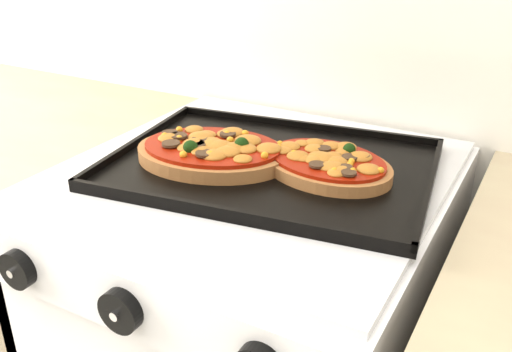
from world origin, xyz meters
The scene contains 6 objects.
control_panel centered at (-0.03, 1.39, 0.85)m, with size 0.60×0.02×0.09m, color white.
knob_left centered at (-0.21, 1.37, 0.85)m, with size 0.06×0.06×0.02m, color black.
knob_center centered at (-0.03, 1.37, 0.85)m, with size 0.06×0.06×0.02m, color black.
baking_tray centered at (0.00, 1.71, 0.92)m, with size 0.50×0.37×0.02m, color black.
pizza_left centered at (-0.09, 1.68, 0.94)m, with size 0.25×0.18×0.04m, color #A86B3A, non-canonical shape.
pizza_right centered at (0.09, 1.73, 0.94)m, with size 0.21×0.16×0.03m, color #A86B3A, non-canonical shape.
Camera 1 is at (0.38, 0.97, 1.29)m, focal length 40.00 mm.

